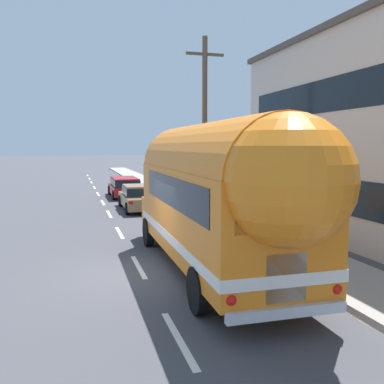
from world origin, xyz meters
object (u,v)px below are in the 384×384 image
Objects in this scene: utility_pole at (205,126)px; painted_bus at (218,192)px; car_lead at (140,196)px; car_second at (124,186)px.

utility_pole is 0.79× the size of painted_bus.
painted_bus is at bearing -105.43° from utility_pole.
car_lead and car_second have the same top height.
utility_pole is 1.80× the size of car_second.
car_second is at bearing 91.24° from car_lead.
car_lead is 6.05m from car_second.
painted_bus is at bearing -89.56° from car_lead.
car_second is (-0.23, 18.59, -1.51)m from painted_bus.
painted_bus is (-2.38, -8.64, -2.12)m from utility_pole.
utility_pole is at bearing -75.30° from car_second.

